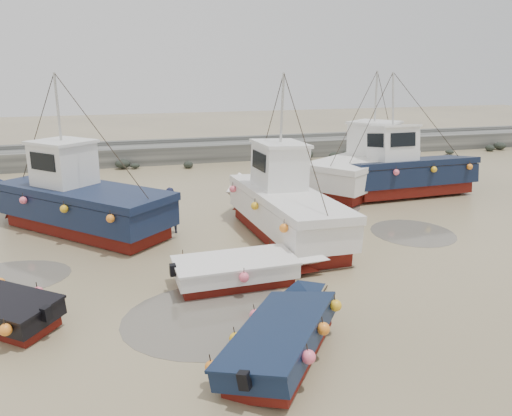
# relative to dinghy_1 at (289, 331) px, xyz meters

# --- Properties ---
(ground) EXTENTS (120.00, 120.00, 0.00)m
(ground) POSITION_rel_dinghy_1_xyz_m (1.96, 2.95, -0.54)
(ground) COLOR tan
(ground) RESTS_ON ground
(seawall) EXTENTS (60.00, 4.92, 1.50)m
(seawall) POSITION_rel_dinghy_1_xyz_m (2.01, 24.94, 0.08)
(seawall) COLOR slate
(seawall) RESTS_ON ground
(puddle_a) EXTENTS (5.08, 5.08, 0.01)m
(puddle_a) POSITION_rel_dinghy_1_xyz_m (-1.30, 2.13, -0.54)
(puddle_a) COLOR #605A4E
(puddle_a) RESTS_ON ground
(puddle_b) EXTENTS (3.29, 3.29, 0.01)m
(puddle_b) POSITION_rel_dinghy_1_xyz_m (7.77, 6.82, -0.54)
(puddle_b) COLOR #605A4E
(puddle_b) RESTS_ON ground
(puddle_c) EXTENTS (4.03, 4.03, 0.01)m
(puddle_c) POSITION_rel_dinghy_1_xyz_m (-7.26, 6.46, -0.54)
(puddle_c) COLOR #605A4E
(puddle_c) RESTS_ON ground
(puddle_d) EXTENTS (5.20, 5.20, 0.01)m
(puddle_d) POSITION_rel_dinghy_1_xyz_m (5.12, 11.74, -0.54)
(puddle_d) COLOR #605A4E
(puddle_d) RESTS_ON ground
(dinghy_1) EXTENTS (4.47, 5.40, 1.43)m
(dinghy_1) POSITION_rel_dinghy_1_xyz_m (0.00, 0.00, 0.00)
(dinghy_1) COLOR #690D0A
(dinghy_1) RESTS_ON ground
(dinghy_5) EXTENTS (6.07, 2.25, 1.43)m
(dinghy_5) POSITION_rel_dinghy_1_xyz_m (0.07, 4.03, 0.00)
(dinghy_5) COLOR #690D0A
(dinghy_5) RESTS_ON ground
(cabin_boat_0) EXTENTS (8.41, 8.80, 6.22)m
(cabin_boat_0) POSITION_rel_dinghy_1_xyz_m (-5.33, 11.05, 0.77)
(cabin_boat_0) COLOR #690D0A
(cabin_boat_0) RESTS_ON ground
(cabin_boat_1) EXTENTS (3.22, 10.39, 6.22)m
(cabin_boat_1) POSITION_rel_dinghy_1_xyz_m (2.54, 8.16, 0.79)
(cabin_boat_1) COLOR #690D0A
(cabin_boat_1) RESTS_ON ground
(cabin_boat_2) EXTENTS (10.10, 3.15, 6.22)m
(cabin_boat_2) POSITION_rel_dinghy_1_xyz_m (10.35, 12.19, 0.80)
(cabin_boat_2) COLOR #690D0A
(cabin_boat_2) RESTS_ON ground
(cabin_boat_3) EXTENTS (9.64, 7.35, 6.22)m
(cabin_boat_3) POSITION_rel_dinghy_1_xyz_m (9.62, 14.01, 0.78)
(cabin_boat_3) COLOR #690D0A
(cabin_boat_3) RESTS_ON ground
(person) EXTENTS (0.72, 0.50, 1.89)m
(person) POSITION_rel_dinghy_1_xyz_m (-1.62, 9.52, -0.54)
(person) COLOR #181B32
(person) RESTS_ON ground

